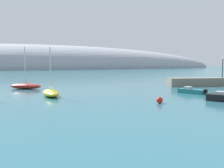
{
  "coord_description": "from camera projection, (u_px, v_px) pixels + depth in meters",
  "views": [
    {
      "loc": [
        -17.71,
        -11.53,
        5.09
      ],
      "look_at": [
        -1.82,
        27.7,
        1.44
      ],
      "focal_mm": 40.1,
      "sensor_mm": 36.0,
      "label": 1
    }
  ],
  "objects": [
    {
      "name": "distant_ridge",
      "position": [
        32.0,
        69.0,
        203.15
      ],
      "size": [
        354.08,
        86.66,
        39.06
      ],
      "primitive_type": "ellipsoid",
      "color": "#999EA8",
      "rests_on": "ground"
    },
    {
      "name": "sailboat_yellow_near_shore",
      "position": [
        51.0,
        93.0,
        37.6
      ],
      "size": [
        2.44,
        5.96,
        7.38
      ],
      "rotation": [
        0.0,
        0.0,
        1.61
      ],
      "color": "yellow",
      "rests_on": "water"
    },
    {
      "name": "sailboat_red_mid_mooring",
      "position": [
        26.0,
        86.0,
        48.17
      ],
      "size": [
        6.5,
        5.13,
        8.07
      ],
      "rotation": [
        0.0,
        0.0,
        5.74
      ],
      "color": "red",
      "rests_on": "water"
    },
    {
      "name": "motorboat_teal_foreground",
      "position": [
        192.0,
        91.0,
        41.13
      ],
      "size": [
        3.21,
        4.76,
        1.12
      ],
      "rotation": [
        0.0,
        0.0,
        1.98
      ],
      "color": "#1E6B70",
      "rests_on": "water"
    },
    {
      "name": "mooring_buoy_red",
      "position": [
        160.0,
        100.0,
        31.23
      ],
      "size": [
        0.8,
        0.8,
        0.8
      ],
      "primitive_type": "sphere",
      "color": "red",
      "rests_on": "water"
    },
    {
      "name": "harbor_lamp_post",
      "position": [
        223.0,
        65.0,
        53.83
      ],
      "size": [
        0.36,
        0.36,
        4.43
      ],
      "color": "black",
      "rests_on": "breakwater_rocks"
    }
  ]
}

